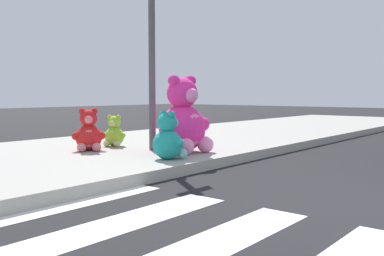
{
  "coord_description": "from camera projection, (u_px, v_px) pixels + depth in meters",
  "views": [
    {
      "loc": [
        -4.17,
        -0.68,
        1.09
      ],
      "look_at": [
        1.06,
        3.6,
        0.55
      ],
      "focal_mm": 40.97,
      "sensor_mm": 36.0,
      "label": 1
    }
  ],
  "objects": [
    {
      "name": "plush_lavender",
      "position": [
        175.0,
        130.0,
        7.92
      ],
      "size": [
        0.51,
        0.46,
        0.66
      ],
      "color": "#B28CD8",
      "rests_on": "sidewalk"
    },
    {
      "name": "sign_pole",
      "position": [
        152.0,
        47.0,
        7.14
      ],
      "size": [
        0.56,
        0.11,
        3.2
      ],
      "color": "#4C4C51",
      "rests_on": "sidewalk"
    },
    {
      "name": "plush_pink_large",
      "position": [
        184.0,
        121.0,
        6.95
      ],
      "size": [
        0.94,
        0.85,
        1.23
      ],
      "color": "#F22D93",
      "rests_on": "sidewalk"
    },
    {
      "name": "sidewalk",
      "position": [
        73.0,
        157.0,
        7.01
      ],
      "size": [
        28.0,
        4.4,
        0.15
      ],
      "primitive_type": "cube",
      "color": "#9E9B93",
      "rests_on": "ground_plane"
    },
    {
      "name": "plush_lime",
      "position": [
        114.0,
        134.0,
        7.76
      ],
      "size": [
        0.4,
        0.39,
        0.56
      ],
      "color": "#8CD133",
      "rests_on": "sidewalk"
    },
    {
      "name": "plush_red",
      "position": [
        89.0,
        134.0,
        7.15
      ],
      "size": [
        0.49,
        0.5,
        0.7
      ],
      "color": "red",
      "rests_on": "sidewalk"
    },
    {
      "name": "plush_teal",
      "position": [
        169.0,
        140.0,
        6.22
      ],
      "size": [
        0.49,
        0.53,
        0.69
      ],
      "color": "teal",
      "rests_on": "sidewalk"
    }
  ]
}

